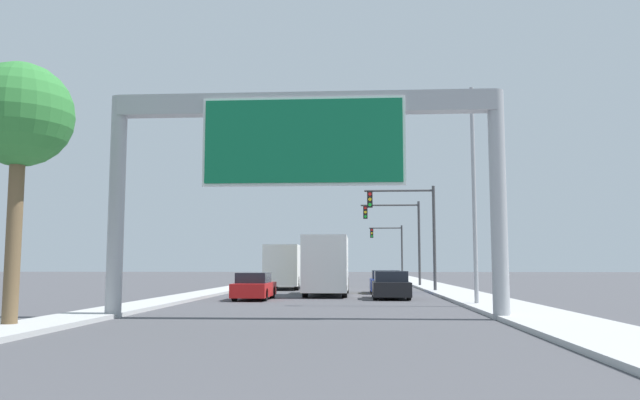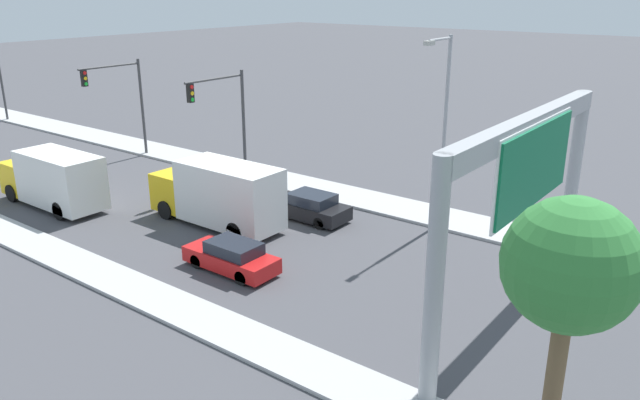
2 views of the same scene
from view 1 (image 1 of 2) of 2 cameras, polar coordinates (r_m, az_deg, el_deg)
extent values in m
cube|color=#AFAFAF|center=(63.09, 8.97, -7.41)|extent=(3.00, 120.00, 0.15)
cube|color=#AFAFAF|center=(63.46, -4.76, -7.45)|extent=(2.00, 120.00, 0.15)
cylinder|color=#9EA0A5|center=(22.46, -18.11, -0.47)|extent=(0.54, 0.54, 7.61)
cylinder|color=#9EA0A5|center=(21.39, 16.00, -0.27)|extent=(0.54, 0.54, 7.61)
cube|color=#9EA0A5|center=(21.57, -1.46, 8.78)|extent=(12.90, 0.60, 0.70)
cube|color=white|center=(20.97, -1.54, 5.39)|extent=(6.82, 0.08, 3.02)
cube|color=#0F6B42|center=(20.93, -1.55, 5.41)|extent=(6.62, 0.16, 2.82)
cube|color=navy|center=(39.52, 5.99, -7.71)|extent=(1.88, 4.28, 0.71)
cube|color=#1E232D|center=(39.29, 6.00, -6.80)|extent=(1.65, 2.23, 0.54)
cylinder|color=black|center=(40.82, 4.74, -7.96)|extent=(0.22, 0.64, 0.64)
cylinder|color=black|center=(40.89, 7.09, -7.93)|extent=(0.22, 0.64, 0.64)
cylinder|color=black|center=(38.17, 4.83, -8.10)|extent=(0.22, 0.64, 0.64)
cylinder|color=black|center=(38.24, 7.34, -8.07)|extent=(0.22, 0.64, 0.64)
cube|color=red|center=(32.33, -6.03, -8.14)|extent=(1.71, 4.37, 0.68)
cube|color=#1E232D|center=(32.10, -6.08, -7.08)|extent=(1.50, 2.27, 0.52)
cylinder|color=black|center=(33.80, -6.91, -8.36)|extent=(0.22, 0.64, 0.64)
cylinder|color=black|center=(33.56, -4.38, -8.41)|extent=(0.22, 0.64, 0.64)
cylinder|color=black|center=(31.14, -7.81, -8.56)|extent=(0.22, 0.64, 0.64)
cylinder|color=black|center=(30.89, -5.07, -8.62)|extent=(0.22, 0.64, 0.64)
cube|color=black|center=(33.17, 6.47, -8.04)|extent=(1.89, 4.38, 0.72)
cube|color=#1E232D|center=(32.93, 6.48, -6.95)|extent=(1.66, 2.28, 0.55)
cylinder|color=black|center=(34.50, 4.96, -8.33)|extent=(0.22, 0.64, 0.64)
cylinder|color=black|center=(34.58, 7.75, -8.30)|extent=(0.22, 0.64, 0.64)
cylinder|color=black|center=(31.79, 5.09, -8.54)|extent=(0.22, 0.64, 0.64)
cylinder|color=black|center=(31.87, 8.12, -8.50)|extent=(0.22, 0.64, 0.64)
cube|color=yellow|center=(39.29, 0.85, -6.64)|extent=(2.22, 2.16, 1.98)
cube|color=silver|center=(35.42, 0.56, -5.85)|extent=(2.41, 5.57, 3.06)
cylinder|color=black|center=(39.26, -0.72, -7.80)|extent=(0.28, 1.00, 1.00)
cylinder|color=black|center=(39.16, 2.42, -7.80)|extent=(0.28, 1.00, 1.00)
cylinder|color=black|center=(34.13, -1.36, -8.08)|extent=(0.28, 1.00, 1.00)
cylinder|color=black|center=(34.02, 2.26, -8.08)|extent=(0.28, 1.00, 1.00)
cube|color=yellow|center=(48.76, -2.78, -6.58)|extent=(2.19, 2.06, 1.85)
cube|color=silver|center=(45.10, -3.29, -5.99)|extent=(2.38, 5.30, 2.86)
cylinder|color=black|center=(48.80, -4.04, -7.42)|extent=(0.28, 1.00, 1.00)
cylinder|color=black|center=(48.57, -1.55, -7.44)|extent=(0.28, 1.00, 1.00)
cylinder|color=black|center=(43.94, -4.88, -7.58)|extent=(0.28, 1.00, 1.00)
cylinder|color=black|center=(43.69, -2.12, -7.60)|extent=(0.28, 1.00, 1.00)
cylinder|color=#3D3D3F|center=(41.12, 10.41, -3.50)|extent=(0.20, 0.20, 6.90)
cylinder|color=#3D3D3F|center=(41.16, 7.21, 0.85)|extent=(4.51, 0.14, 0.14)
cube|color=black|center=(41.02, 4.58, 0.04)|extent=(0.35, 0.28, 1.05)
cylinder|color=red|center=(40.89, 4.58, 0.55)|extent=(0.22, 0.04, 0.22)
cylinder|color=yellow|center=(40.86, 4.58, 0.06)|extent=(0.22, 0.04, 0.22)
cylinder|color=green|center=(40.82, 4.59, -0.43)|extent=(0.22, 0.04, 0.22)
cylinder|color=#3D3D3F|center=(51.05, 9.06, -3.98)|extent=(0.20, 0.20, 6.90)
cylinder|color=#3D3D3F|center=(51.08, 6.38, -0.48)|extent=(4.70, 0.14, 0.14)
cube|color=black|center=(50.97, 4.17, -1.13)|extent=(0.35, 0.28, 1.05)
cylinder|color=red|center=(50.84, 4.17, -0.73)|extent=(0.22, 0.04, 0.22)
cylinder|color=yellow|center=(50.81, 4.17, -1.12)|extent=(0.22, 0.04, 0.22)
cylinder|color=green|center=(50.78, 4.17, -1.51)|extent=(0.22, 0.04, 0.22)
cylinder|color=#3D3D3F|center=(70.97, 7.51, -4.81)|extent=(0.20, 0.20, 6.20)
cylinder|color=#3D3D3F|center=(70.97, 5.99, -2.57)|extent=(3.68, 0.14, 0.14)
cube|color=black|center=(70.89, 4.75, -3.04)|extent=(0.35, 0.28, 1.05)
cylinder|color=red|center=(70.75, 4.75, -2.75)|extent=(0.22, 0.04, 0.22)
cylinder|color=yellow|center=(70.73, 4.75, -3.03)|extent=(0.22, 0.04, 0.22)
cylinder|color=green|center=(70.72, 4.76, -3.32)|extent=(0.22, 0.04, 0.22)
cylinder|color=brown|center=(19.56, -26.14, -1.64)|extent=(0.42, 0.42, 6.07)
sphere|color=#337F38|center=(19.99, -25.75, 7.06)|extent=(3.00, 3.00, 3.00)
cylinder|color=#9EA0A5|center=(27.82, 13.91, 0.44)|extent=(0.18, 0.18, 9.56)
cylinder|color=#9EA0A5|center=(28.52, 11.56, 9.71)|extent=(2.11, 0.12, 0.12)
cube|color=#B2B2A8|center=(28.37, 9.42, 9.55)|extent=(0.60, 0.28, 0.20)
camera|label=2|loc=(28.32, -53.29, 17.07)|focal=35.00mm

